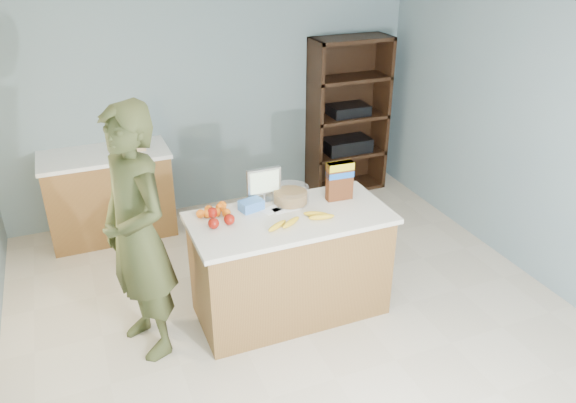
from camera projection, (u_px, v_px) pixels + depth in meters
name	position (u px, v px, depth m)	size (l,w,h in m)	color
floor	(305.00, 331.00, 4.48)	(4.50, 5.00, 0.02)	beige
walls	(308.00, 136.00, 3.73)	(4.52, 5.02, 2.51)	gray
counter_peninsula	(290.00, 269.00, 4.54)	(1.56, 0.76, 0.90)	brown
back_cabinet	(110.00, 194.00, 5.69)	(1.24, 0.62, 0.90)	brown
shelving_unit	(346.00, 118.00, 6.55)	(0.90, 0.40, 1.80)	black
person	(137.00, 235.00, 3.93)	(0.70, 0.46, 1.92)	#363B1C
knife_block	(138.00, 139.00, 5.50)	(0.12, 0.10, 0.31)	tan
envelopes	(280.00, 209.00, 4.42)	(0.32, 0.19, 0.00)	white
bananas	(302.00, 220.00, 4.22)	(0.56, 0.20, 0.04)	gold
apples	(218.00, 218.00, 4.19)	(0.21, 0.25, 0.08)	maroon
oranges	(215.00, 211.00, 4.32)	(0.26, 0.20, 0.07)	orange
blue_carton	(251.00, 205.00, 4.39)	(0.18, 0.12, 0.08)	blue
salad_bowl	(290.00, 196.00, 4.50)	(0.30, 0.30, 0.13)	#267219
tv	(264.00, 183.00, 4.48)	(0.28, 0.12, 0.28)	silver
cereal_box	(340.00, 178.00, 4.50)	(0.22, 0.09, 0.32)	#592B14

